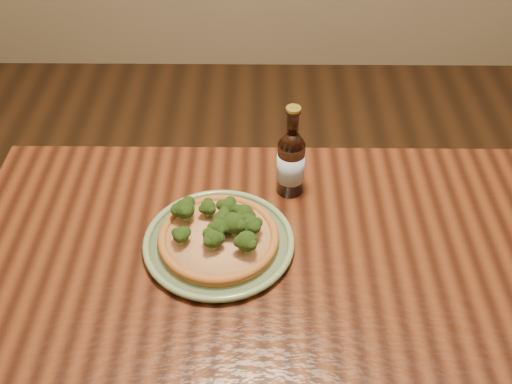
{
  "coord_description": "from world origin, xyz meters",
  "views": [
    {
      "loc": [
        -0.19,
        -0.6,
        1.64
      ],
      "look_at": [
        -0.2,
        0.31,
        0.82
      ],
      "focal_mm": 42.0,
      "sensor_mm": 36.0,
      "label": 1
    }
  ],
  "objects_px": {
    "pizza": "(219,235)",
    "beer_bottle": "(291,162)",
    "table": "(359,326)",
    "plate": "(219,242)"
  },
  "relations": [
    {
      "from": "plate",
      "to": "pizza",
      "type": "xyz_separation_m",
      "value": [
        0.0,
        0.0,
        0.02
      ]
    },
    {
      "from": "plate",
      "to": "pizza",
      "type": "distance_m",
      "value": 0.02
    },
    {
      "from": "pizza",
      "to": "beer_bottle",
      "type": "height_order",
      "value": "beer_bottle"
    },
    {
      "from": "plate",
      "to": "pizza",
      "type": "relative_size",
      "value": 1.26
    },
    {
      "from": "plate",
      "to": "beer_bottle",
      "type": "relative_size",
      "value": 1.39
    },
    {
      "from": "pizza",
      "to": "beer_bottle",
      "type": "xyz_separation_m",
      "value": [
        0.15,
        0.17,
        0.05
      ]
    },
    {
      "from": "table",
      "to": "plate",
      "type": "bearing_deg",
      "value": 155.81
    },
    {
      "from": "table",
      "to": "pizza",
      "type": "relative_size",
      "value": 6.6
    },
    {
      "from": "beer_bottle",
      "to": "pizza",
      "type": "bearing_deg",
      "value": -112.9
    },
    {
      "from": "pizza",
      "to": "beer_bottle",
      "type": "bearing_deg",
      "value": 49.22
    }
  ]
}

